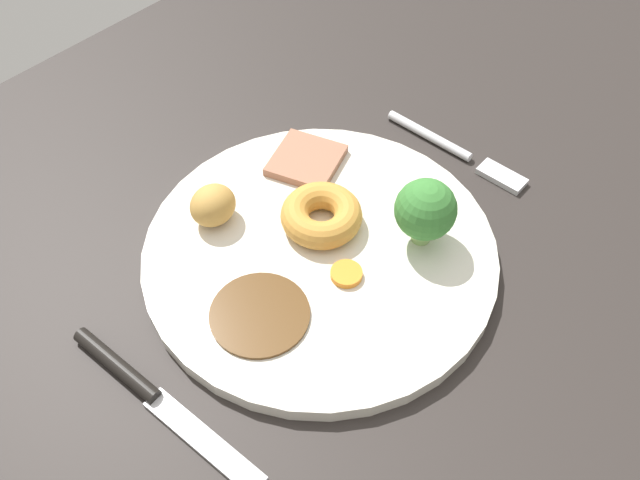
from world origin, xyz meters
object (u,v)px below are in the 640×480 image
object	(u,v)px
fork	(458,152)
roast_potato_left	(213,205)
broccoli_floret	(425,210)
carrot_coin_front	(343,277)
knife	(147,392)
dinner_plate	(320,253)
meat_slice_main	(306,160)
yorkshire_pudding	(321,215)

from	to	relation	value
fork	roast_potato_left	bearing A→B (deg)	-115.93
roast_potato_left	broccoli_floret	bearing A→B (deg)	125.02
carrot_coin_front	knife	world-z (taller)	carrot_coin_front
broccoli_floret	fork	world-z (taller)	broccoli_floret
carrot_coin_front	dinner_plate	bearing A→B (deg)	-107.37
fork	knife	xyz separation A→B (cm)	(35.90, -2.13, 0.06)
meat_slice_main	roast_potato_left	size ratio (longest dim) A/B	1.48
yorkshire_pudding	knife	bearing A→B (deg)	2.43
meat_slice_main	knife	size ratio (longest dim) A/B	0.33
dinner_plate	broccoli_floret	xyz separation A→B (cm)	(-6.39, 5.57, 4.25)
meat_slice_main	fork	size ratio (longest dim) A/B	0.39
roast_potato_left	meat_slice_main	bearing A→B (deg)	173.39
broccoli_floret	fork	bearing A→B (deg)	-160.31
yorkshire_pudding	fork	size ratio (longest dim) A/B	0.45
dinner_plate	yorkshire_pudding	world-z (taller)	yorkshire_pudding
dinner_plate	broccoli_floret	world-z (taller)	broccoli_floret
meat_slice_main	broccoli_floret	size ratio (longest dim) A/B	0.98
roast_potato_left	fork	bearing A→B (deg)	155.10
broccoli_floret	knife	size ratio (longest dim) A/B	0.33
meat_slice_main	knife	world-z (taller)	meat_slice_main
meat_slice_main	broccoli_floret	world-z (taller)	broccoli_floret
yorkshire_pudding	knife	xyz separation A→B (cm)	(19.67, 0.83, -2.14)
meat_slice_main	fork	world-z (taller)	meat_slice_main
roast_potato_left	fork	xyz separation A→B (cm)	(-21.88, 10.15, -2.73)
fork	dinner_plate	bearing A→B (deg)	-95.27
fork	knife	bearing A→B (deg)	-94.43
meat_slice_main	carrot_coin_front	world-z (taller)	meat_slice_main
fork	knife	world-z (taller)	knife
broccoli_floret	dinner_plate	bearing A→B (deg)	-41.09
dinner_plate	carrot_coin_front	size ratio (longest dim) A/B	11.38
roast_potato_left	fork	distance (cm)	24.27
dinner_plate	fork	world-z (taller)	dinner_plate
knife	meat_slice_main	bearing A→B (deg)	102.42
yorkshire_pudding	roast_potato_left	size ratio (longest dim) A/B	1.69
carrot_coin_front	meat_slice_main	bearing A→B (deg)	-124.35
roast_potato_left	carrot_coin_front	bearing A→B (deg)	101.87
dinner_plate	yorkshire_pudding	size ratio (longest dim) A/B	4.26
dinner_plate	fork	xyz separation A→B (cm)	(-18.19, 1.35, -0.31)
dinner_plate	fork	distance (cm)	18.24
roast_potato_left	fork	size ratio (longest dim) A/B	0.27
yorkshire_pudding	carrot_coin_front	distance (cm)	6.04
carrot_coin_front	roast_potato_left	bearing A→B (deg)	-78.13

